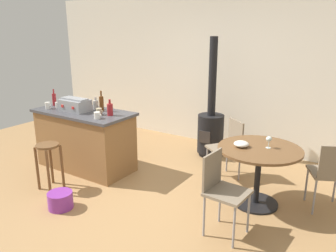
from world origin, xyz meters
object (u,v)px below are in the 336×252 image
(dining_table, at_px, (259,161))
(folding_chair_far, at_px, (222,187))
(wine_glass, at_px, (269,139))
(folding_chair_near, at_px, (228,145))
(plastic_bucket, at_px, (60,200))
(bottle_2, at_px, (102,103))
(bottle_3, at_px, (110,109))
(wood_stove, at_px, (211,127))
(bottle_1, at_px, (96,105))
(folding_chair_left, at_px, (330,172))
(cup_4, at_px, (97,115))
(kitchen_island, at_px, (85,140))
(cup_2, at_px, (48,105))
(cup_0, at_px, (58,105))
(cup_3, at_px, (99,112))
(cup_1, at_px, (71,102))
(serving_bowl, at_px, (241,144))
(toolbox, at_px, (75,105))
(bottle_0, at_px, (54,99))
(wooden_stool, at_px, (49,157))

(dining_table, height_order, folding_chair_far, folding_chair_far)
(folding_chair_far, distance_m, wine_glass, 0.93)
(folding_chair_near, xyz_separation_m, plastic_bucket, (-1.34, -1.93, -0.40))
(bottle_2, bearing_deg, bottle_3, -24.41)
(wood_stove, relative_size, bottle_1, 10.38)
(folding_chair_left, distance_m, bottle_3, 2.94)
(wood_stove, distance_m, cup_4, 1.99)
(kitchen_island, relative_size, cup_2, 13.55)
(kitchen_island, height_order, cup_0, cup_0)
(cup_2, relative_size, cup_4, 0.92)
(dining_table, xyz_separation_m, cup_3, (-2.24, -0.36, 0.39))
(folding_chair_near, height_order, folding_chair_far, folding_chair_far)
(dining_table, relative_size, bottle_2, 3.25)
(folding_chair_left, distance_m, bottle_2, 3.20)
(bottle_1, distance_m, cup_3, 0.36)
(cup_1, bearing_deg, serving_bowl, 1.09)
(dining_table, relative_size, toolbox, 2.20)
(folding_chair_far, distance_m, toolbox, 2.66)
(kitchen_island, distance_m, bottle_0, 0.87)
(folding_chair_left, relative_size, cup_4, 6.99)
(folding_chair_near, xyz_separation_m, wine_glass, (0.70, -0.49, 0.35))
(bottle_2, xyz_separation_m, cup_2, (-0.80, -0.35, -0.07))
(folding_chair_near, xyz_separation_m, bottle_0, (-2.65, -0.84, 0.51))
(cup_2, height_order, serving_bowl, cup_2)
(cup_2, height_order, cup_4, cup_2)
(dining_table, bearing_deg, folding_chair_near, 139.02)
(cup_0, xyz_separation_m, plastic_bucket, (1.16, -1.02, -0.85))
(dining_table, bearing_deg, bottle_0, -174.69)
(kitchen_island, relative_size, bottle_3, 6.65)
(folding_chair_near, height_order, folding_chair_left, folding_chair_left)
(bottle_0, bearing_deg, cup_1, 39.84)
(wooden_stool, distance_m, bottle_3, 1.05)
(bottle_1, bearing_deg, bottle_2, -10.30)
(folding_chair_left, bearing_deg, bottle_2, -171.71)
(serving_bowl, bearing_deg, wood_stove, 128.48)
(folding_chair_near, xyz_separation_m, cup_3, (-1.62, -0.90, 0.46))
(wine_glass, height_order, plastic_bucket, wine_glass)
(cup_0, height_order, wine_glass, cup_0)
(cup_3, relative_size, serving_bowl, 0.66)
(dining_table, bearing_deg, wine_glass, 32.82)
(wooden_stool, distance_m, cup_0, 1.09)
(bottle_2, xyz_separation_m, cup_0, (-0.74, -0.20, -0.08))
(cup_2, bearing_deg, kitchen_island, 18.52)
(bottle_1, height_order, cup_2, bottle_1)
(wood_stove, xyz_separation_m, wine_glass, (1.30, -1.14, 0.35))
(cup_4, bearing_deg, cup_2, 179.42)
(cup_0, distance_m, cup_1, 0.24)
(folding_chair_near, distance_m, folding_chair_far, 1.42)
(wood_stove, height_order, cup_1, wood_stove)
(kitchen_island, distance_m, folding_chair_near, 2.17)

